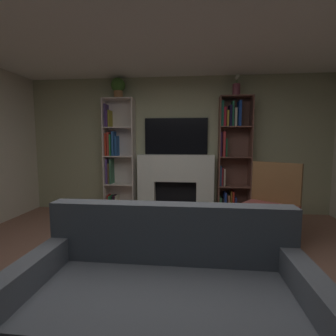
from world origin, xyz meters
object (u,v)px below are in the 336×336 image
Objects in this scene: fireplace at (176,182)px; couch at (165,306)px; tv at (176,136)px; armchair at (270,203)px; bookshelf_right at (231,157)px; vase_with_flowers at (236,89)px; potted_plant at (118,87)px; bookshelf_left at (117,157)px.

fireplace is 0.83× the size of couch.
couch is at bearing -87.19° from fireplace.
tv is 0.65× the size of couch.
bookshelf_right is at bearing 104.20° from armchair.
potted_plant is at bearing 179.98° from vase_with_flowers.
armchair is (1.36, -1.42, -0.92)m from tv.
vase_with_flowers is at bearing -0.02° from potted_plant.
fireplace is at bearing 135.90° from armchair.
tv is 0.55× the size of bookshelf_left.
bookshelf_right is at bearing 74.75° from couch.
fireplace is 2.03m from vase_with_flowers.
tv is (0.00, 0.10, 0.87)m from fireplace.
potted_plant is (-2.11, -0.03, 1.31)m from bookshelf_right.
tv is 1.38m from vase_with_flowers.
vase_with_flowers is 3.86m from couch.
armchair is (2.52, -1.34, -0.51)m from bookshelf_left.
potted_plant is (-1.09, -0.02, 1.80)m from fireplace.
tv is at bearing 92.73° from couch.
couch is (-0.87, -3.19, -0.79)m from bookshelf_right.
fireplace is at bearing -90.00° from tv.
fireplace is 1.29× the size of tv.
bookshelf_left is 3.55m from couch.
fireplace is 0.71× the size of bookshelf_right.
tv is 1.23m from bookshelf_left.
fireplace is 4.09× the size of potted_plant.
couch is at bearing -105.25° from bookshelf_right.
vase_with_flowers is at bearing -26.14° from bookshelf_right.
fireplace is 1.41× the size of armchair.
potted_plant reaches higher than bookshelf_right.
potted_plant is 0.20× the size of couch.
bookshelf_left is at bearing 178.92° from fireplace.
armchair is at bearing -78.10° from vase_with_flowers.
potted_plant is at bearing -31.89° from bookshelf_left.
potted_plant is at bearing 111.49° from couch.
bookshelf_left is (-1.16, -0.08, -0.41)m from tv.
bookshelf_right is at bearing -0.37° from bookshelf_left.
tv is at bearing 173.67° from vase_with_flowers.
potted_plant reaches higher than bookshelf_left.
vase_with_flowers is at bearing -1.14° from bookshelf_left.
bookshelf_left is 5.63× the size of vase_with_flowers.
potted_plant reaches higher than armchair.
bookshelf_right is at bearing 153.86° from vase_with_flowers.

